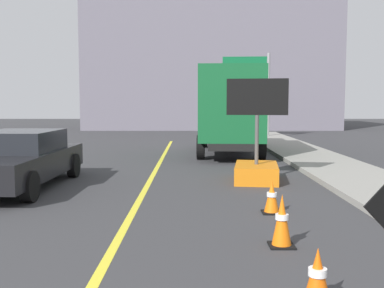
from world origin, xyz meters
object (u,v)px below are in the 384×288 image
Objects in this scene: box_truck at (229,109)px; traffic_cone_mid_lane at (281,221)px; highway_guide_sign at (254,80)px; traffic_cone_near_sign at (317,277)px; traffic_cone_far_lane at (271,197)px; arrow_board_trailer at (256,163)px; pickup_car at (17,159)px.

traffic_cone_mid_lane is at bearing -91.17° from box_truck.
traffic_cone_near_sign is (-2.44, -22.70, -3.13)m from highway_guide_sign.
traffic_cone_far_lane is at bearing 84.14° from traffic_cone_mid_lane.
arrow_board_trailer is 6.74m from box_truck.
box_truck is 12.36× the size of traffic_cone_near_sign.
pickup_car is at bearing -116.31° from highway_guide_sign.
arrow_board_trailer is 5.59m from traffic_cone_mid_lane.
traffic_cone_near_sign is 3.92m from traffic_cone_far_lane.
highway_guide_sign is at bearing 82.46° from arrow_board_trailer.
highway_guide_sign reaches higher than traffic_cone_far_lane.
traffic_cone_near_sign is at bearing -96.13° from highway_guide_sign.
traffic_cone_near_sign is at bearing -93.12° from traffic_cone_far_lane.
box_truck is at bearing 91.45° from arrow_board_trailer.
traffic_cone_far_lane is (-0.21, -3.57, -0.18)m from arrow_board_trailer.
arrow_board_trailer is at bearing 85.73° from traffic_cone_mid_lane.
box_truck is at bearing 52.34° from pickup_car.
highway_guide_sign is at bearing 63.69° from pickup_car.
arrow_board_trailer reaches higher than pickup_car.
traffic_cone_mid_lane is at bearing -96.67° from highway_guide_sign.
box_truck is 14.16m from traffic_cone_near_sign.
pickup_car reaches higher than traffic_cone_near_sign.
box_truck is 9.04m from highway_guide_sign.
box_truck is 9.55m from pickup_car.
traffic_cone_near_sign is 0.96× the size of traffic_cone_far_lane.
highway_guide_sign is 8.40× the size of traffic_cone_near_sign.
highway_guide_sign reaches higher than arrow_board_trailer.
arrow_board_trailer is at bearing 86.76° from traffic_cone_near_sign.
box_truck is 1.47× the size of highway_guide_sign.
pickup_car is at bearing 139.91° from traffic_cone_mid_lane.
box_truck is at bearing 88.83° from traffic_cone_mid_lane.
highway_guide_sign is 19.18m from traffic_cone_far_lane.
box_truck is 10.28m from traffic_cone_far_lane.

